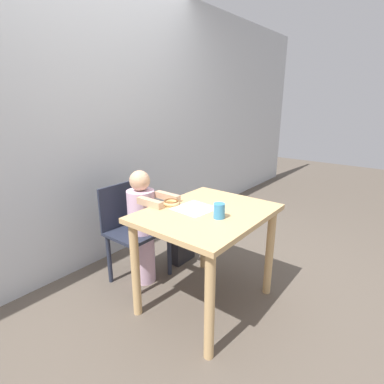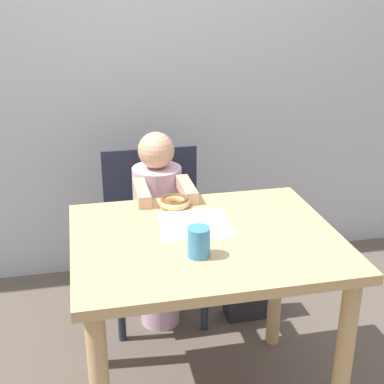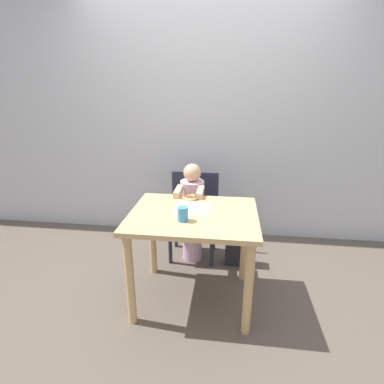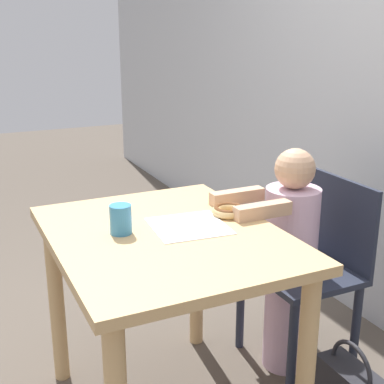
{
  "view_description": "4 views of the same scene",
  "coord_description": "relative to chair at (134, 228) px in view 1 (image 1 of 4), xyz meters",
  "views": [
    {
      "loc": [
        -1.56,
        -1.1,
        1.46
      ],
      "look_at": [
        -0.02,
        0.11,
        0.85
      ],
      "focal_mm": 28.0,
      "sensor_mm": 36.0,
      "label": 1
    },
    {
      "loc": [
        -0.4,
        -1.6,
        1.55
      ],
      "look_at": [
        -0.02,
        0.11,
        0.85
      ],
      "focal_mm": 50.0,
      "sensor_mm": 36.0,
      "label": 2
    },
    {
      "loc": [
        0.24,
        -1.95,
        1.59
      ],
      "look_at": [
        -0.02,
        0.11,
        0.85
      ],
      "focal_mm": 28.0,
      "sensor_mm": 36.0,
      "label": 3
    },
    {
      "loc": [
        1.54,
        -0.63,
        1.39
      ],
      "look_at": [
        -0.02,
        0.11,
        0.85
      ],
      "focal_mm": 50.0,
      "sensor_mm": 36.0,
      "label": 4
    }
  ],
  "objects": [
    {
      "name": "donut",
      "position": [
        0.02,
        -0.4,
        0.31
      ],
      "size": [
        0.12,
        0.12,
        0.03
      ],
      "color": "#DBB270",
      "rests_on": "dining_table"
    },
    {
      "name": "napkin",
      "position": [
        0.06,
        -0.58,
        0.29
      ],
      "size": [
        0.27,
        0.27,
        0.0
      ],
      "color": "white",
      "rests_on": "dining_table"
    },
    {
      "name": "chair",
      "position": [
        0.0,
        0.0,
        0.0
      ],
      "size": [
        0.45,
        0.37,
        0.81
      ],
      "color": "#232838",
      "rests_on": "ground_plane"
    },
    {
      "name": "handbag",
      "position": [
        0.44,
        -0.14,
        -0.3
      ],
      "size": [
        0.24,
        0.12,
        0.37
      ],
      "color": "#232328",
      "rests_on": "ground_plane"
    },
    {
      "name": "cup",
      "position": [
        0.02,
        -0.81,
        0.34
      ],
      "size": [
        0.07,
        0.07,
        0.1
      ],
      "color": "teal",
      "rests_on": "dining_table"
    },
    {
      "name": "dining_table",
      "position": [
        0.08,
        -0.68,
        0.16
      ],
      "size": [
        0.91,
        0.74,
        0.73
      ],
      "color": "tan",
      "rests_on": "ground_plane"
    },
    {
      "name": "ground_plane",
      "position": [
        0.08,
        -0.68,
        -0.44
      ],
      "size": [
        12.0,
        12.0,
        0.0
      ],
      "primitive_type": "plane",
      "color": "brown"
    },
    {
      "name": "child_figure",
      "position": [
        -0.0,
        -0.11,
        0.04
      ],
      "size": [
        0.23,
        0.42,
        0.95
      ],
      "color": "silver",
      "rests_on": "ground_plane"
    },
    {
      "name": "wall_back",
      "position": [
        0.08,
        0.5,
        0.81
      ],
      "size": [
        8.0,
        0.05,
        2.5
      ],
      "color": "silver",
      "rests_on": "ground_plane"
    }
  ]
}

